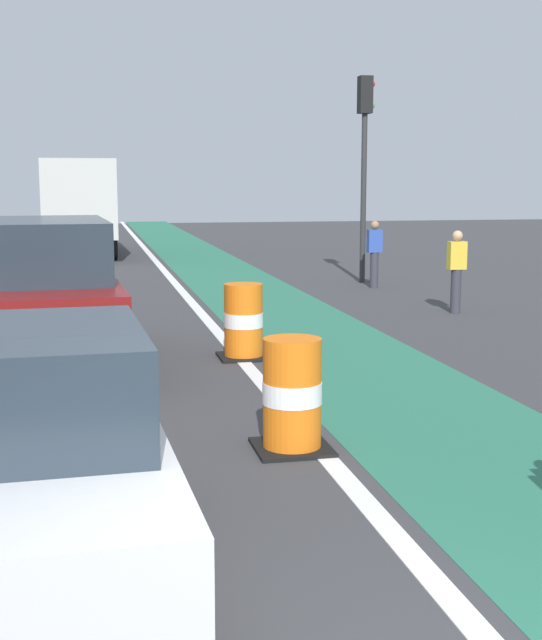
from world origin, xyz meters
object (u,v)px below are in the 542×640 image
Objects in this scene: parked_suv_second at (47,293)px; traffic_barrel_front at (292,396)px; traffic_barrel_mid at (243,322)px; delivery_truck_down_block at (76,201)px; traffic_light_corner at (365,142)px; pedestrian_crossing at (456,269)px; pedestrian_waiting at (374,252)px; parked_sedan_nearest at (11,462)px.

traffic_barrel_front is (2.44, -4.44, -0.50)m from parked_suv_second.
delivery_truck_down_block is at bearing 97.64° from traffic_barrel_mid.
delivery_truck_down_block reaches higher than traffic_barrel_front.
traffic_light_corner is 3.17× the size of pedestrian_crossing.
traffic_light_corner reaches higher than traffic_barrel_front.
pedestrian_waiting is at bearing 46.32° from parked_suv_second.
traffic_barrel_mid is 5.94m from pedestrian_crossing.
pedestrian_crossing is at bearing -88.23° from traffic_light_corner.
parked_sedan_nearest is at bearing -90.43° from delivery_truck_down_block.
pedestrian_waiting is (-0.09, -1.19, -2.64)m from traffic_light_corner.
traffic_barrel_front is 0.68× the size of pedestrian_crossing.
traffic_barrel_mid is at bearing -144.37° from pedestrian_crossing.
parked_suv_second is at bearing 118.77° from traffic_barrel_front.
pedestrian_crossing is 4.21m from pedestrian_waiting.
parked_suv_second is 18.71m from delivery_truck_down_block.
pedestrian_crossing is at bearing -86.49° from pedestrian_waiting.
delivery_truck_down_block is (-2.19, 23.12, 1.31)m from traffic_barrel_front.
parked_suv_second is at bearing -90.75° from delivery_truck_down_block.
parked_sedan_nearest is at bearing -89.55° from parked_suv_second.
pedestrian_crossing is at bearing 53.99° from parked_sedan_nearest.
parked_suv_second is 0.61× the size of delivery_truck_down_block.
traffic_barrel_front is 0.68× the size of pedestrian_waiting.
traffic_light_corner is at bearing -53.97° from delivery_truck_down_block.
traffic_light_corner is at bearing 91.77° from pedestrian_crossing.
traffic_barrel_mid is 0.68× the size of pedestrian_crossing.
traffic_barrel_front is 9.41m from pedestrian_crossing.
pedestrian_crossing is (7.57, 3.45, -0.17)m from parked_suv_second.
traffic_barrel_mid is at bearing -82.36° from delivery_truck_down_block.
delivery_truck_down_block reaches higher than parked_sedan_nearest.
parked_sedan_nearest is 12.78m from pedestrian_crossing.
delivery_truck_down_block is (0.25, 18.69, 0.81)m from parked_suv_second.
pedestrian_waiting is at bearing -94.40° from traffic_light_corner.
parked_sedan_nearest is at bearing -134.13° from traffic_barrel_front.
parked_suv_second is 2.80m from traffic_barrel_mid.
traffic_barrel_front is 13.04m from pedestrian_waiting.
traffic_barrel_front is at bearing -110.51° from traffic_light_corner.
parked_suv_second is 5.09m from traffic_barrel_front.
traffic_barrel_front is at bearing -61.23° from parked_suv_second.
parked_suv_second is at bearing 179.93° from traffic_barrel_mid.
delivery_truck_down_block reaches higher than traffic_barrel_mid.
delivery_truck_down_block is 4.76× the size of pedestrian_crossing.
delivery_truck_down_block reaches higher than pedestrian_crossing.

